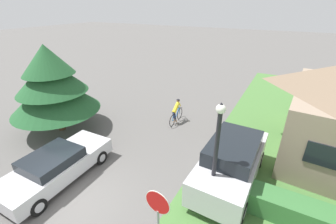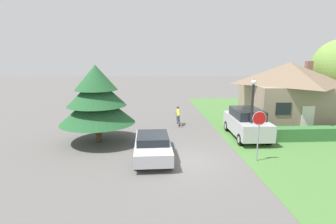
{
  "view_description": "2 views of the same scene",
  "coord_description": "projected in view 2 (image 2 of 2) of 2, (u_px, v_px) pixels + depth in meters",
  "views": [
    {
      "loc": [
        6.1,
        -3.72,
        6.8
      ],
      "look_at": [
        1.04,
        5.58,
        1.69
      ],
      "focal_mm": 24.0,
      "sensor_mm": 36.0,
      "label": 1
    },
    {
      "loc": [
        -1.57,
        -13.11,
        5.33
      ],
      "look_at": [
        -0.47,
        5.28,
        1.58
      ],
      "focal_mm": 28.0,
      "sensor_mm": 36.0,
      "label": 2
    }
  ],
  "objects": [
    {
      "name": "ground_plane",
      "position": [
        183.0,
        160.0,
        13.98
      ],
      "size": [
        140.0,
        140.0,
        0.0
      ],
      "primitive_type": "plane",
      "color": "#5B5956"
    },
    {
      "name": "grass_verge_right",
      "position": [
        334.0,
        135.0,
        18.56
      ],
      "size": [
        16.0,
        36.0,
        0.01
      ],
      "primitive_type": "cube",
      "color": "#477538",
      "rests_on": "ground"
    },
    {
      "name": "cottage_house",
      "position": [
        288.0,
        91.0,
        22.19
      ],
      "size": [
        7.47,
        8.13,
        5.14
      ],
      "rotation": [
        0.0,
        0.0,
        -0.07
      ],
      "color": "gray",
      "rests_on": "ground"
    },
    {
      "name": "hedge_row",
      "position": [
        314.0,
        134.0,
        17.46
      ],
      "size": [
        8.95,
        0.9,
        0.87
      ],
      "primitive_type": "cube",
      "color": "#387038",
      "rests_on": "ground"
    },
    {
      "name": "sedan_left_lane",
      "position": [
        153.0,
        145.0,
        14.37
      ],
      "size": [
        2.03,
        4.74,
        1.33
      ],
      "rotation": [
        0.0,
        0.0,
        1.59
      ],
      "color": "#BCBCC1",
      "rests_on": "ground"
    },
    {
      "name": "cyclist",
      "position": [
        178.0,
        117.0,
        21.31
      ],
      "size": [
        0.44,
        1.85,
        1.51
      ],
      "rotation": [
        0.0,
        0.0,
        1.6
      ],
      "color": "black",
      "rests_on": "ground"
    },
    {
      "name": "parked_suv_right",
      "position": [
        247.0,
        123.0,
        17.95
      ],
      "size": [
        2.17,
        4.96,
        1.99
      ],
      "rotation": [
        0.0,
        0.0,
        1.54
      ],
      "color": "#B7B7BC",
      "rests_on": "ground"
    },
    {
      "name": "stop_sign",
      "position": [
        259.0,
        126.0,
        13.57
      ],
      "size": [
        0.72,
        0.07,
        2.68
      ],
      "rotation": [
        0.0,
        0.0,
        3.11
      ],
      "color": "gray",
      "rests_on": "ground"
    },
    {
      "name": "street_lamp",
      "position": [
        252.0,
        105.0,
        16.12
      ],
      "size": [
        0.31,
        0.31,
        4.16
      ],
      "color": "black",
      "rests_on": "ground"
    },
    {
      "name": "conifer_tall_near",
      "position": [
        97.0,
        99.0,
        16.57
      ],
      "size": [
        4.77,
        4.77,
        4.98
      ],
      "color": "#4C3823",
      "rests_on": "ground"
    }
  ]
}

